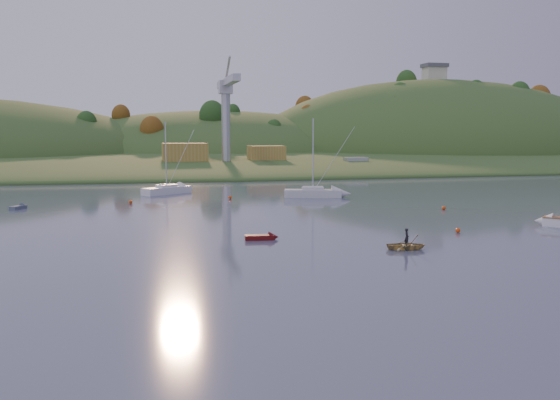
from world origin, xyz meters
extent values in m
plane|color=#343E55|center=(0.00, 0.00, 0.00)|extent=(500.00, 500.00, 0.00)
cube|color=#2A4E1F|center=(0.00, 230.00, 0.00)|extent=(620.00, 220.00, 1.50)
ellipsoid|color=#2A4E1F|center=(0.00, 165.00, 0.00)|extent=(640.00, 150.00, 7.00)
ellipsoid|color=#2A4E1F|center=(10.00, 210.00, 0.00)|extent=(140.00, 120.00, 36.00)
ellipsoid|color=#2A4E1F|center=(95.00, 195.00, 0.00)|extent=(150.00, 130.00, 60.00)
cube|color=beige|center=(95.00, 195.00, 32.50)|extent=(8.00, 6.00, 5.00)
cube|color=#595960|center=(95.00, 195.00, 35.70)|extent=(9.00, 7.00, 1.50)
cube|color=slate|center=(5.00, 122.00, 1.20)|extent=(42.00, 16.00, 2.40)
cube|color=#A68637|center=(-8.00, 123.00, 4.80)|extent=(11.00, 8.00, 4.80)
cube|color=#A68637|center=(13.00, 124.00, 4.40)|extent=(9.00, 7.00, 4.00)
cylinder|color=#B7B7BC|center=(2.00, 120.00, 11.40)|extent=(2.20, 2.20, 18.00)
cube|color=#B7B7BC|center=(2.00, 120.00, 20.90)|extent=(3.20, 3.20, 3.20)
cube|color=#B7B7BC|center=(2.00, 111.00, 21.90)|extent=(1.80, 18.00, 1.60)
cube|color=#B7B7BC|center=(2.00, 125.00, 21.90)|extent=(1.80, 10.00, 1.60)
cone|color=white|center=(23.69, 25.09, 0.48)|extent=(2.66, 2.66, 1.91)
cube|color=white|center=(-14.96, 68.52, 0.58)|extent=(8.31, 7.01, 1.16)
cube|color=white|center=(-14.96, 68.52, 1.21)|extent=(3.67, 3.40, 0.74)
cylinder|color=silver|center=(-14.96, 68.52, 6.43)|extent=(0.18, 0.18, 10.54)
cylinder|color=silver|center=(-14.96, 68.52, 1.46)|extent=(2.80, 2.08, 0.12)
cylinder|color=white|center=(-14.96, 68.52, 1.56)|extent=(2.60, 2.03, 0.36)
cube|color=silver|center=(6.97, 58.45, 0.60)|extent=(9.15, 4.85, 1.21)
cube|color=silver|center=(6.97, 58.45, 1.26)|extent=(3.69, 2.77, 0.77)
cylinder|color=silver|center=(6.97, 58.45, 6.69)|extent=(0.18, 0.18, 10.96)
cylinder|color=silver|center=(6.97, 58.45, 1.51)|extent=(3.41, 1.04, 0.12)
cylinder|color=silver|center=(6.97, 58.45, 1.61)|extent=(3.05, 1.16, 0.36)
imported|color=tan|center=(3.29, 15.46, 0.35)|extent=(3.70, 2.88, 0.70)
imported|color=black|center=(3.29, 15.46, 0.80)|extent=(0.46, 0.64, 1.61)
cube|color=#550C0C|center=(-8.29, 23.11, 0.23)|extent=(2.82, 1.34, 0.46)
cone|color=#550C0C|center=(-6.93, 22.98, 0.23)|extent=(1.05, 1.18, 1.09)
cube|color=#505C6A|center=(-35.02, 53.21, 0.21)|extent=(2.05, 2.53, 0.42)
cone|color=#505C6A|center=(-34.43, 54.22, 0.21)|extent=(1.30, 1.22, 1.03)
cube|color=slate|center=(35.00, 117.27, 0.88)|extent=(14.10, 6.26, 1.76)
cube|color=#B7B7BC|center=(35.00, 117.27, 2.34)|extent=(6.13, 3.51, 2.34)
sphere|color=#E2420B|center=(12.07, 22.55, 0.25)|extent=(0.50, 0.50, 0.50)
sphere|color=#E2420B|center=(19.44, 39.76, 0.25)|extent=(0.50, 0.50, 0.50)
sphere|color=#E2420B|center=(-20.55, 55.88, 0.25)|extent=(0.50, 0.50, 0.50)
sphere|color=#E2420B|center=(-5.92, 58.88, 0.25)|extent=(0.50, 0.50, 0.50)
camera|label=1|loc=(-19.30, -34.21, 10.30)|focal=40.00mm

